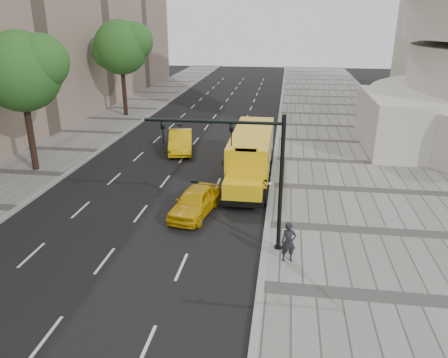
# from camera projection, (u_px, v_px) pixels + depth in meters

# --- Properties ---
(ground) EXTENTS (140.00, 140.00, 0.00)m
(ground) POSITION_uv_depth(u_px,v_px,m) (180.00, 182.00, 28.53)
(ground) COLOR black
(ground) RESTS_ON ground
(sidewalk_museum) EXTENTS (12.00, 140.00, 0.15)m
(sidewalk_museum) POSITION_uv_depth(u_px,v_px,m) (369.00, 191.00, 26.90)
(sidewalk_museum) COLOR gray
(sidewalk_museum) RESTS_ON ground
(sidewalk_far) EXTENTS (6.00, 140.00, 0.15)m
(sidewalk_far) POSITION_uv_depth(u_px,v_px,m) (24.00, 173.00, 29.98)
(sidewalk_far) COLOR gray
(sidewalk_far) RESTS_ON ground
(curb_museum) EXTENTS (0.30, 140.00, 0.15)m
(curb_museum) POSITION_uv_depth(u_px,v_px,m) (272.00, 186.00, 27.70)
(curb_museum) COLOR gray
(curb_museum) RESTS_ON ground
(curb_far) EXTENTS (0.30, 140.00, 0.15)m
(curb_far) POSITION_uv_depth(u_px,v_px,m) (65.00, 175.00, 29.58)
(curb_far) COLOR gray
(curb_far) RESTS_ON ground
(tree_b) EXTENTS (5.84, 5.20, 9.43)m
(tree_b) POSITION_uv_depth(u_px,v_px,m) (22.00, 71.00, 28.19)
(tree_b) COLOR black
(tree_b) RESTS_ON ground
(tree_c) EXTENTS (6.19, 5.51, 9.93)m
(tree_c) POSITION_uv_depth(u_px,v_px,m) (122.00, 47.00, 44.72)
(tree_c) COLOR black
(tree_c) RESTS_ON ground
(school_bus) EXTENTS (2.96, 11.56, 3.19)m
(school_bus) POSITION_uv_depth(u_px,v_px,m) (252.00, 151.00, 29.14)
(school_bus) COLOR yellow
(school_bus) RESTS_ON ground
(taxi_near) EXTENTS (2.54, 4.63, 1.49)m
(taxi_near) POSITION_uv_depth(u_px,v_px,m) (195.00, 202.00, 23.69)
(taxi_near) COLOR #DEAB0B
(taxi_near) RESTS_ON ground
(taxi_far) EXTENTS (2.78, 5.32, 1.67)m
(taxi_far) POSITION_uv_depth(u_px,v_px,m) (181.00, 141.00, 34.74)
(taxi_far) COLOR #DEAB0B
(taxi_far) RESTS_ON ground
(pedestrian) EXTENTS (0.73, 0.55, 1.81)m
(pedestrian) POSITION_uv_depth(u_px,v_px,m) (289.00, 242.00, 18.83)
(pedestrian) COLOR black
(pedestrian) RESTS_ON sidewalk_museum
(traffic_signal) EXTENTS (6.18, 0.36, 6.40)m
(traffic_signal) POSITION_uv_depth(u_px,v_px,m) (249.00, 166.00, 18.98)
(traffic_signal) COLOR black
(traffic_signal) RESTS_ON ground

